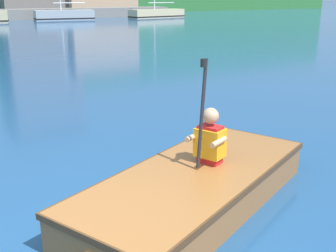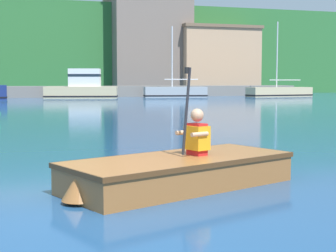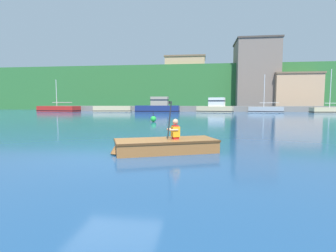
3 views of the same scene
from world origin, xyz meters
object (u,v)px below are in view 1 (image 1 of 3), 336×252
at_px(moored_boat_dock_west_end, 64,15).
at_px(person_paddler, 210,139).
at_px(moored_boat_dock_center_near, 157,14).
at_px(rowboat_foreground, 192,188).

relative_size(moored_boat_dock_west_end, person_paddler, 5.05).
xyz_separation_m(moored_boat_dock_west_end, moored_boat_dock_center_near, (8.88, -0.97, -0.02)).
height_order(moored_boat_dock_west_end, person_paddler, moored_boat_dock_west_end).
relative_size(moored_boat_dock_west_end, moored_boat_dock_center_near, 0.91).
relative_size(moored_boat_dock_center_near, rowboat_foreground, 1.94).
bearing_deg(rowboat_foreground, moored_boat_dock_center_near, 59.21).
bearing_deg(moored_boat_dock_west_end, rowboat_foreground, -107.48).
xyz_separation_m(moored_boat_dock_west_end, rowboat_foreground, (-10.60, -33.65, -0.19)).
xyz_separation_m(moored_boat_dock_center_near, rowboat_foreground, (-19.47, -32.68, -0.17)).
bearing_deg(person_paddler, moored_boat_dock_center_near, 59.51).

